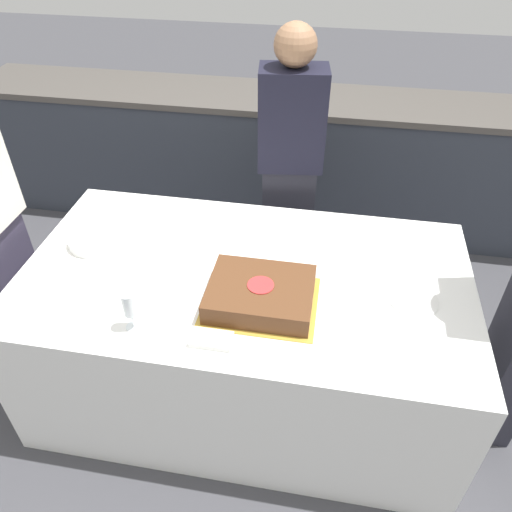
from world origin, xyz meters
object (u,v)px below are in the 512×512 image
(cake, at_px, (261,294))
(plate_stack, at_px, (93,240))
(person_cutting_cake, at_px, (289,174))
(wine_glass, at_px, (129,306))

(cake, bearing_deg, plate_stack, 163.13)
(cake, xyz_separation_m, person_cutting_cake, (0.00, 0.91, 0.02))
(plate_stack, height_order, wine_glass, wine_glass)
(cake, xyz_separation_m, wine_glass, (-0.45, -0.21, 0.07))
(plate_stack, relative_size, person_cutting_cake, 0.14)
(wine_glass, bearing_deg, person_cutting_cake, 68.35)
(plate_stack, height_order, person_cutting_cake, person_cutting_cake)
(wine_glass, bearing_deg, plate_stack, 128.52)
(cake, relative_size, plate_stack, 2.01)
(cake, relative_size, person_cutting_cake, 0.28)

